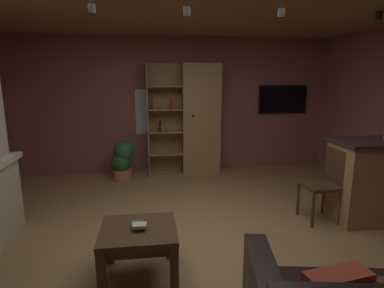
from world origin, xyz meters
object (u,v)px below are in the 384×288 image
table_book_0 (137,224)px  bookshelf_cabinet (196,120)px  coffee_table (139,238)px  dining_chair (326,180)px  potted_floor_plant (122,160)px  wall_mounted_tv (283,99)px  table_book_1 (139,226)px

table_book_0 → bookshelf_cabinet: bearing=72.0°
coffee_table → table_book_0: 0.12m
bookshelf_cabinet → coffee_table: 3.32m
dining_chair → table_book_0: bearing=-160.5°
bookshelf_cabinet → potted_floor_plant: bearing=-169.3°
coffee_table → dining_chair: bearing=20.9°
bookshelf_cabinet → wall_mounted_tv: bearing=6.8°
potted_floor_plant → table_book_1: bearing=-82.5°
potted_floor_plant → wall_mounted_tv: (3.11, 0.47, 1.00)m
table_book_1 → table_book_0: bearing=103.3°
bookshelf_cabinet → wall_mounted_tv: size_ratio=2.10×
potted_floor_plant → dining_chair: bearing=-36.8°
bookshelf_cabinet → dining_chair: bearing=-59.7°
dining_chair → potted_floor_plant: bearing=143.2°
coffee_table → potted_floor_plant: size_ratio=0.95×
coffee_table → table_book_0: bearing=101.7°
table_book_0 → dining_chair: size_ratio=0.11×
dining_chair → wall_mounted_tv: bearing=79.6°
potted_floor_plant → wall_mounted_tv: bearing=8.5°
wall_mounted_tv → bookshelf_cabinet: bearing=-173.2°
coffee_table → dining_chair: dining_chair is taller
table_book_1 → coffee_table: bearing=105.7°
coffee_table → table_book_0: (-0.01, 0.06, 0.11)m
bookshelf_cabinet → dining_chair: 2.64m
bookshelf_cabinet → table_book_1: size_ratio=16.77×
wall_mounted_tv → dining_chair: bearing=-100.4°
table_book_1 → wall_mounted_tv: (2.73, 3.36, 0.85)m
table_book_0 → table_book_1: size_ratio=0.87×
table_book_0 → potted_floor_plant: 2.82m
table_book_0 → dining_chair: bearing=19.5°
wall_mounted_tv → coffee_table: bearing=-129.5°
bookshelf_cabinet → wall_mounted_tv: bookshelf_cabinet is taller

